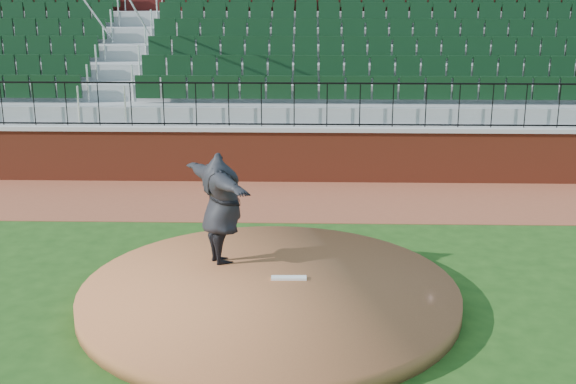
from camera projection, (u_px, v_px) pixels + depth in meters
The scene contains 10 objects.
ground at pixel (285, 307), 10.59m from camera, with size 90.00×90.00×0.00m, color #1C4112.
warning_track at pixel (293, 200), 15.78m from camera, with size 34.00×3.20×0.01m, color brown.
field_wall at pixel (294, 156), 17.15m from camera, with size 34.00×0.35×1.20m, color maroon.
wall_cap at pixel (294, 129), 16.97m from camera, with size 34.00×0.45×0.10m, color #B7B7B7.
wall_railing at pixel (294, 105), 16.82m from camera, with size 34.00×0.05×1.00m, color black, non-canonical shape.
seating_stands at pixel (296, 69), 19.30m from camera, with size 34.00×5.10×4.60m, color gray, non-canonical shape.
concourse_wall at pixel (297, 43), 21.86m from camera, with size 34.00×0.50×5.50m, color maroon.
pitchers_mound at pixel (269, 295), 10.70m from camera, with size 5.51×5.51×0.25m, color brown.
pitching_rubber at pixel (289, 278), 10.94m from camera, with size 0.53×0.13×0.04m, color white.
pitcher at pixel (221, 208), 11.37m from camera, with size 2.19×0.59×1.78m, color black.
Camera 1 is at (0.29, -9.71, 4.53)m, focal length 45.72 mm.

